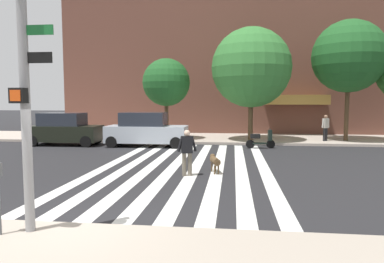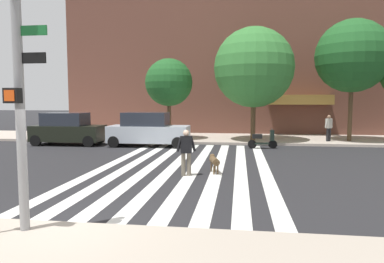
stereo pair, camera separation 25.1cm
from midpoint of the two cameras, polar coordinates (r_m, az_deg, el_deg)
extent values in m
plane|color=#232326|center=(14.55, -6.33, -5.52)|extent=(160.00, 160.00, 0.00)
cube|color=#B7A798|center=(24.48, -0.50, -1.04)|extent=(80.00, 6.00, 0.15)
cube|color=silver|center=(15.05, -12.61, -5.25)|extent=(0.45, 13.84, 0.01)
cube|color=silver|center=(14.76, -9.32, -5.39)|extent=(0.45, 13.84, 0.01)
cube|color=silver|center=(14.52, -5.91, -5.52)|extent=(0.45, 13.84, 0.01)
cube|color=silver|center=(14.34, -2.40, -5.64)|extent=(0.45, 13.84, 0.01)
cube|color=silver|center=(14.21, 1.19, -5.73)|extent=(0.45, 13.84, 0.01)
cube|color=silver|center=(14.14, 4.84, -5.81)|extent=(0.45, 13.84, 0.01)
cube|color=silver|center=(14.12, 8.51, -5.86)|extent=(0.45, 13.84, 0.01)
cube|color=silver|center=(14.16, 12.17, -5.88)|extent=(0.45, 13.84, 0.01)
cube|color=olive|center=(26.87, 17.47, 4.98)|extent=(4.52, 1.60, 0.70)
cylinder|color=gray|center=(7.31, -25.62, 7.65)|extent=(0.18, 0.18, 5.80)
cube|color=black|center=(7.14, -26.41, 5.28)|extent=(0.28, 0.18, 0.28)
cube|color=#E54C14|center=(7.05, -26.87, 5.27)|extent=(0.20, 0.01, 0.20)
cube|color=#19662D|center=(7.26, -23.85, 14.90)|extent=(0.60, 0.03, 0.18)
cube|color=black|center=(7.20, -23.85, 10.96)|extent=(0.56, 0.03, 0.20)
cube|color=black|center=(22.34, -19.27, -0.25)|extent=(4.24, 1.92, 0.93)
cube|color=#232833|center=(22.35, -19.72, 1.93)|extent=(2.52, 1.67, 0.76)
cylinder|color=black|center=(22.49, -14.58, -1.08)|extent=(0.66, 0.23, 0.66)
cylinder|color=black|center=(20.94, -16.26, -1.56)|extent=(0.66, 0.23, 0.66)
cylinder|color=black|center=(23.86, -21.86, -0.94)|extent=(0.66, 0.23, 0.66)
cylinder|color=black|center=(22.41, -23.92, -1.37)|extent=(0.66, 0.23, 0.66)
cube|color=#AFB9C4|center=(20.55, -6.72, -0.39)|extent=(4.68, 1.82, 0.96)
cube|color=#232833|center=(20.53, -7.25, 2.04)|extent=(2.58, 1.60, 0.79)
cylinder|color=black|center=(21.02, -1.24, -1.34)|extent=(0.66, 0.22, 0.66)
cylinder|color=black|center=(19.40, -1.99, -1.87)|extent=(0.66, 0.22, 0.66)
cylinder|color=black|center=(21.90, -10.88, -1.17)|extent=(0.66, 0.22, 0.66)
cylinder|color=black|center=(20.35, -12.36, -1.66)|extent=(0.66, 0.22, 0.66)
cylinder|color=black|center=(20.02, 13.44, -2.05)|extent=(0.49, 0.15, 0.48)
cylinder|color=black|center=(19.81, 10.19, -2.07)|extent=(0.49, 0.19, 0.48)
cube|color=black|center=(19.89, 11.68, -1.92)|extent=(0.83, 0.41, 0.08)
cube|color=black|center=(19.80, 10.99, -0.77)|extent=(0.55, 0.36, 0.24)
cube|color=black|center=(19.95, 13.33, -0.63)|extent=(0.23, 0.30, 0.60)
cylinder|color=black|center=(19.92, 13.35, 0.37)|extent=(0.09, 0.50, 0.04)
cylinder|color=#4C3823|center=(23.11, -3.46, 2.35)|extent=(0.26, 0.26, 2.87)
sphere|color=#1E5623|center=(23.11, -3.49, 8.04)|extent=(3.12, 3.12, 3.12)
cylinder|color=#4C3823|center=(22.49, 10.30, 2.65)|extent=(0.30, 0.30, 3.22)
sphere|color=#337533|center=(22.58, 10.42, 10.27)|extent=(5.03, 5.03, 5.03)
cylinder|color=#4C3823|center=(23.99, 24.79, 3.39)|extent=(0.26, 0.26, 4.04)
sphere|color=#1E5623|center=(24.14, 25.07, 11.14)|extent=(4.50, 4.50, 4.50)
cylinder|color=#6B6051|center=(12.38, -0.84, -5.42)|extent=(0.18, 0.18, 0.82)
cylinder|color=#6B6051|center=(12.41, 0.08, -5.40)|extent=(0.18, 0.18, 0.82)
cube|color=black|center=(12.29, -0.38, -2.15)|extent=(0.43, 0.33, 0.60)
cylinder|color=black|center=(12.26, -1.50, -2.03)|extent=(0.24, 0.15, 0.57)
cylinder|color=black|center=(12.32, 0.73, -2.00)|extent=(0.24, 0.15, 0.57)
sphere|color=beige|center=(12.24, -0.38, -0.25)|extent=(0.27, 0.27, 0.22)
cylinder|color=brown|center=(12.89, 4.27, -4.84)|extent=(0.44, 0.78, 0.26)
sphere|color=brown|center=(13.31, 3.88, -4.09)|extent=(0.25, 0.25, 0.20)
cylinder|color=brown|center=(12.43, 4.70, -4.97)|extent=(0.10, 0.24, 0.16)
cylinder|color=brown|center=(13.18, 3.74, -5.90)|extent=(0.07, 0.07, 0.32)
cylinder|color=brown|center=(13.21, 4.33, -5.88)|extent=(0.07, 0.07, 0.32)
cylinder|color=brown|center=(12.69, 4.18, -6.33)|extent=(0.07, 0.07, 0.32)
cylinder|color=brown|center=(12.71, 4.81, -6.31)|extent=(0.07, 0.07, 0.32)
cylinder|color=black|center=(23.28, 21.59, -0.50)|extent=(0.21, 0.21, 0.82)
cylinder|color=black|center=(23.44, 21.89, -0.48)|extent=(0.21, 0.21, 0.82)
cube|color=#B2ADA3|center=(23.31, 21.80, 1.25)|extent=(0.45, 0.43, 0.60)
cylinder|color=#B2ADA3|center=(23.12, 21.44, 1.31)|extent=(0.23, 0.21, 0.57)
cylinder|color=#B2ADA3|center=(23.50, 22.15, 1.34)|extent=(0.23, 0.21, 0.57)
sphere|color=#936B51|center=(23.29, 21.83, 2.26)|extent=(0.31, 0.31, 0.22)
camera|label=1|loc=(0.13, -89.48, 0.05)|focal=32.56mm
camera|label=2|loc=(0.13, 90.52, -0.05)|focal=32.56mm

